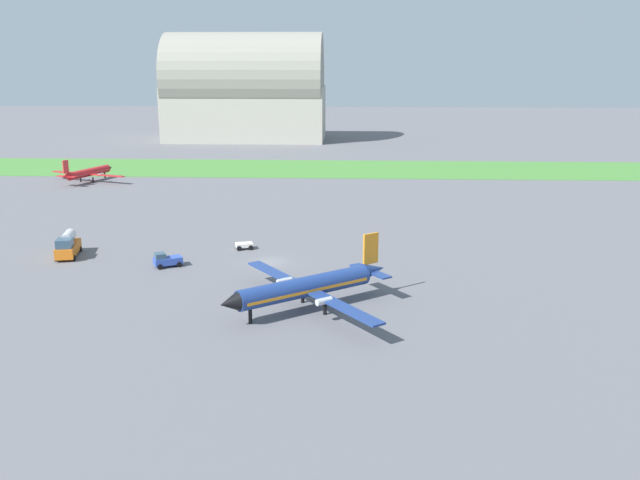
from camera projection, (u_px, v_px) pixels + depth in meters
name	position (u px, v px, depth m)	size (l,w,h in m)	color
ground_plane	(270.00, 262.00, 91.85)	(600.00, 600.00, 0.00)	slate
grass_taxiway_strip	(307.00, 169.00, 169.03)	(360.00, 28.00, 0.08)	#478438
airplane_foreground_turboprop	(308.00, 286.00, 73.82)	(18.26, 20.62, 7.36)	navy
airplane_taxiing_turboprop	(88.00, 173.00, 150.57)	(18.28, 15.82, 5.69)	red
pushback_tug_near_gate	(167.00, 260.00, 89.56)	(4.02, 3.32, 1.95)	#334FB2
baggage_cart_midfield	(244.00, 245.00, 97.91)	(2.80, 2.39, 0.90)	white
fuel_truck_by_runway	(68.00, 245.00, 94.09)	(3.63, 6.84, 3.29)	orange
hangar_distant	(246.00, 91.00, 224.87)	(51.60, 28.93, 34.52)	#B2AD9E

